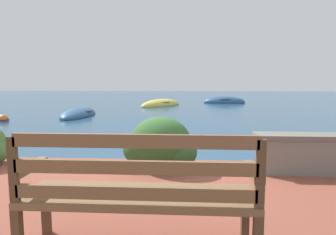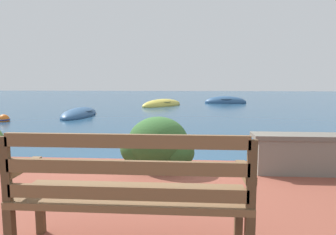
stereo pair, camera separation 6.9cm
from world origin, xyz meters
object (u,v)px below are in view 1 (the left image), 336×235
rowboat_nearest (78,115)px  rowboat_mid (161,105)px  mooring_buoy (3,120)px  park_bench (138,191)px  rowboat_far (224,102)px

rowboat_nearest → rowboat_mid: bearing=148.8°
rowboat_mid → mooring_buoy: rowboat_mid is taller
park_bench → rowboat_nearest: (-4.25, 10.38, -0.65)m
mooring_buoy → park_bench: bearing=-53.0°
park_bench → rowboat_far: size_ratio=0.61×
park_bench → mooring_buoy: bearing=133.1°
rowboat_mid → rowboat_far: 4.79m
mooring_buoy → rowboat_nearest: bearing=41.9°
rowboat_far → mooring_buoy: rowboat_far is taller
rowboat_far → mooring_buoy: 13.47m
rowboat_nearest → park_bench: bearing=21.3°
rowboat_mid → rowboat_far: (4.05, 2.56, 0.01)m
park_bench → mooring_buoy: park_bench is taller
park_bench → rowboat_far: bearing=87.1°
rowboat_nearest → rowboat_mid: 6.13m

